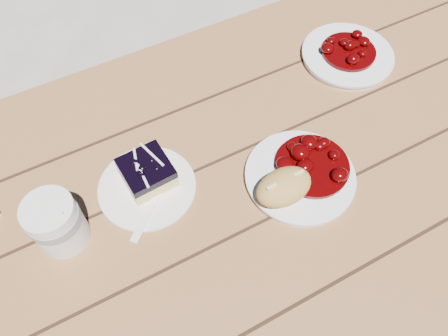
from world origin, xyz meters
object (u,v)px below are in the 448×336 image
main_plate (300,177)px  picnic_table (201,243)px  bread_roll (284,187)px  blueberry_cake (147,172)px  second_plate (347,56)px  dessert_plate (147,188)px  coffee_cup (57,223)px

main_plate → picnic_table: bearing=170.6°
bread_roll → blueberry_cake: bread_roll is taller
picnic_table → blueberry_cake: bearing=118.9°
second_plate → bread_roll: bearing=-143.8°
blueberry_cake → dessert_plate: bearing=-127.2°
bread_roll → second_plate: bearing=36.2°
bread_roll → dessert_plate: bearing=147.5°
dessert_plate → blueberry_cake: blueberry_cake is taller
bread_roll → coffee_cup: coffee_cup is taller
coffee_cup → dessert_plate: bearing=7.1°
blueberry_cake → coffee_cup: (-0.18, -0.04, 0.02)m
picnic_table → bread_roll: size_ratio=17.85×
bread_roll → blueberry_cake: 0.26m
main_plate → coffee_cup: 0.46m
coffee_cup → bread_roll: bearing=-16.9°
picnic_table → bread_roll: bearing=-19.5°
picnic_table → second_plate: size_ratio=9.45×
picnic_table → second_plate: bearing=21.6°
dessert_plate → picnic_table: bearing=-52.6°
main_plate → second_plate: (0.29, 0.23, 0.00)m
picnic_table → bread_roll: bread_roll is taller
bread_roll → second_plate: 0.43m
blueberry_cake → second_plate: 0.56m
main_plate → coffee_cup: (-0.45, 0.10, 0.05)m
main_plate → bread_roll: bread_roll is taller
main_plate → coffee_cup: bearing=167.5°
main_plate → bread_roll: (-0.05, -0.02, 0.04)m
dessert_plate → main_plate: bearing=-23.6°
main_plate → dessert_plate: 0.30m
picnic_table → coffee_cup: 0.33m
bread_roll → coffee_cup: (-0.39, 0.12, 0.01)m
picnic_table → dessert_plate: dessert_plate is taller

